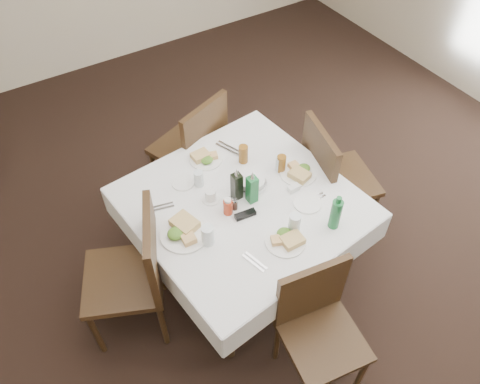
{
  "coord_description": "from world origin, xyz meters",
  "views": [
    {
      "loc": [
        -1.29,
        -1.43,
        3.01
      ],
      "look_at": [
        -0.22,
        0.28,
        0.8
      ],
      "focal_mm": 35.0,
      "sensor_mm": 36.0,
      "label": 1
    }
  ],
  "objects_px": {
    "dining_table": "(243,209)",
    "ketchup_bottle": "(228,207)",
    "water_s": "(295,223)",
    "chair_west": "(137,269)",
    "water_e": "(280,164)",
    "chair_north": "(195,145)",
    "water_w": "(208,235)",
    "bread_basket": "(252,182)",
    "green_bottle": "(336,214)",
    "chair_south": "(317,321)",
    "oil_cruet_dark": "(237,185)",
    "chair_east": "(330,174)",
    "coffee_mug": "(211,196)",
    "oil_cruet_green": "(252,188)",
    "water_n": "(199,178)"
  },
  "relations": [
    {
      "from": "water_s",
      "to": "ketchup_bottle",
      "type": "relative_size",
      "value": 1.06
    },
    {
      "from": "water_e",
      "to": "water_w",
      "type": "bearing_deg",
      "value": -158.78
    },
    {
      "from": "chair_west",
      "to": "chair_east",
      "type": "bearing_deg",
      "value": 0.58
    },
    {
      "from": "chair_south",
      "to": "bread_basket",
      "type": "height_order",
      "value": "chair_south"
    },
    {
      "from": "water_e",
      "to": "chair_north",
      "type": "bearing_deg",
      "value": 110.82
    },
    {
      "from": "chair_west",
      "to": "water_e",
      "type": "relative_size",
      "value": 9.16
    },
    {
      "from": "dining_table",
      "to": "ketchup_bottle",
      "type": "height_order",
      "value": "ketchup_bottle"
    },
    {
      "from": "chair_south",
      "to": "water_n",
      "type": "xyz_separation_m",
      "value": [
        -0.15,
        1.1,
        0.29
      ]
    },
    {
      "from": "chair_west",
      "to": "ketchup_bottle",
      "type": "relative_size",
      "value": 8.1
    },
    {
      "from": "chair_south",
      "to": "water_w",
      "type": "height_order",
      "value": "chair_south"
    },
    {
      "from": "chair_south",
      "to": "chair_east",
      "type": "xyz_separation_m",
      "value": [
        0.78,
        0.85,
        0.05
      ]
    },
    {
      "from": "water_e",
      "to": "bread_basket",
      "type": "relative_size",
      "value": 0.58
    },
    {
      "from": "chair_east",
      "to": "oil_cruet_green",
      "type": "relative_size",
      "value": 3.98
    },
    {
      "from": "dining_table",
      "to": "coffee_mug",
      "type": "xyz_separation_m",
      "value": [
        -0.17,
        0.12,
        0.12
      ]
    },
    {
      "from": "oil_cruet_dark",
      "to": "water_w",
      "type": "bearing_deg",
      "value": -146.51
    },
    {
      "from": "chair_north",
      "to": "oil_cruet_dark",
      "type": "relative_size",
      "value": 4.0
    },
    {
      "from": "chair_west",
      "to": "dining_table",
      "type": "bearing_deg",
      "value": -0.08
    },
    {
      "from": "water_n",
      "to": "oil_cruet_dark",
      "type": "relative_size",
      "value": 0.46
    },
    {
      "from": "chair_north",
      "to": "ketchup_bottle",
      "type": "bearing_deg",
      "value": -104.02
    },
    {
      "from": "dining_table",
      "to": "oil_cruet_dark",
      "type": "height_order",
      "value": "oil_cruet_dark"
    },
    {
      "from": "water_s",
      "to": "dining_table",
      "type": "bearing_deg",
      "value": 110.76
    },
    {
      "from": "green_bottle",
      "to": "coffee_mug",
      "type": "bearing_deg",
      "value": 132.48
    },
    {
      "from": "bread_basket",
      "to": "ketchup_bottle",
      "type": "height_order",
      "value": "ketchup_bottle"
    },
    {
      "from": "water_w",
      "to": "chair_east",
      "type": "bearing_deg",
      "value": 9.48
    },
    {
      "from": "water_s",
      "to": "coffee_mug",
      "type": "bearing_deg",
      "value": 122.43
    },
    {
      "from": "water_n",
      "to": "green_bottle",
      "type": "distance_m",
      "value": 0.91
    },
    {
      "from": "chair_west",
      "to": "water_s",
      "type": "height_order",
      "value": "chair_west"
    },
    {
      "from": "bread_basket",
      "to": "water_s",
      "type": "bearing_deg",
      "value": -88.09
    },
    {
      "from": "water_s",
      "to": "oil_cruet_dark",
      "type": "height_order",
      "value": "oil_cruet_dark"
    },
    {
      "from": "water_n",
      "to": "water_w",
      "type": "xyz_separation_m",
      "value": [
        -0.18,
        -0.44,
        0.01
      ]
    },
    {
      "from": "water_e",
      "to": "water_s",
      "type": "bearing_deg",
      "value": -115.62
    },
    {
      "from": "bread_basket",
      "to": "coffee_mug",
      "type": "distance_m",
      "value": 0.29
    },
    {
      "from": "chair_north",
      "to": "dining_table",
      "type": "bearing_deg",
      "value": -95.88
    },
    {
      "from": "dining_table",
      "to": "coffee_mug",
      "type": "distance_m",
      "value": 0.24
    },
    {
      "from": "water_w",
      "to": "oil_cruet_dark",
      "type": "height_order",
      "value": "oil_cruet_dark"
    },
    {
      "from": "bread_basket",
      "to": "oil_cruet_dark",
      "type": "xyz_separation_m",
      "value": [
        -0.14,
        -0.03,
        0.08
      ]
    },
    {
      "from": "chair_west",
      "to": "oil_cruet_dark",
      "type": "distance_m",
      "value": 0.8
    },
    {
      "from": "water_s",
      "to": "oil_cruet_green",
      "type": "bearing_deg",
      "value": 104.06
    },
    {
      "from": "chair_east",
      "to": "water_s",
      "type": "bearing_deg",
      "value": -149.03
    },
    {
      "from": "dining_table",
      "to": "water_s",
      "type": "height_order",
      "value": "water_s"
    },
    {
      "from": "chair_east",
      "to": "chair_west",
      "type": "height_order",
      "value": "chair_west"
    },
    {
      "from": "chair_west",
      "to": "oil_cruet_green",
      "type": "relative_size",
      "value": 4.03
    },
    {
      "from": "bread_basket",
      "to": "green_bottle",
      "type": "height_order",
      "value": "green_bottle"
    },
    {
      "from": "dining_table",
      "to": "chair_south",
      "type": "distance_m",
      "value": 0.85
    },
    {
      "from": "chair_north",
      "to": "chair_east",
      "type": "relative_size",
      "value": 0.99
    },
    {
      "from": "bread_basket",
      "to": "water_n",
      "type": "bearing_deg",
      "value": 146.52
    },
    {
      "from": "chair_north",
      "to": "chair_west",
      "type": "height_order",
      "value": "chair_west"
    },
    {
      "from": "chair_north",
      "to": "oil_cruet_green",
      "type": "height_order",
      "value": "oil_cruet_green"
    },
    {
      "from": "chair_east",
      "to": "oil_cruet_green",
      "type": "distance_m",
      "value": 0.77
    },
    {
      "from": "oil_cruet_dark",
      "to": "green_bottle",
      "type": "distance_m",
      "value": 0.63
    }
  ]
}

